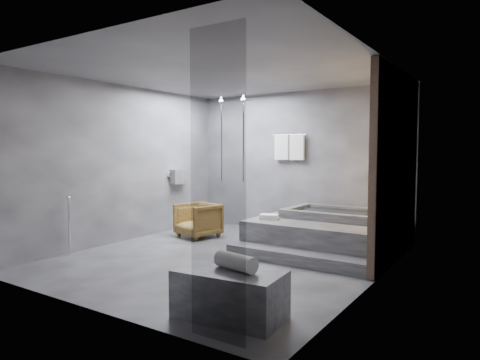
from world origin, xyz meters
The scene contains 7 objects.
room centered at (0.40, 0.24, 1.73)m, with size 5.00×5.04×2.82m.
tub_deck centered at (1.05, 1.45, 0.25)m, with size 2.20×2.00×0.50m, color #38383A.
tub_step centered at (1.05, 0.27, 0.09)m, with size 2.20×0.36×0.18m, color #38383A.
concrete_bench centered at (1.39, -1.89, 0.24)m, with size 1.05×0.58×0.47m, color #353537.
driftwood_chair centered at (-1.34, 1.00, 0.32)m, with size 0.69×0.71×0.64m, color #432D10.
rolled_towel centered at (1.43, -1.85, 0.55)m, with size 0.16×0.16×0.46m, color silver.
deck_towel centered at (0.26, 0.89, 0.54)m, with size 0.30×0.22×0.08m, color white.
Camera 1 is at (3.72, -5.26, 1.64)m, focal length 32.00 mm.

